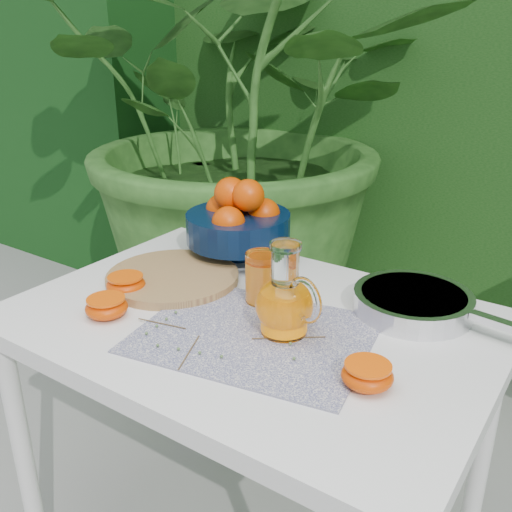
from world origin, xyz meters
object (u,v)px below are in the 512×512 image
Objects in this scene: cutting_board at (173,277)px; fruit_bowl at (239,221)px; juice_pitcher at (285,303)px; white_table at (251,349)px; saute_pan at (414,302)px.

cutting_board is 0.95× the size of fruit_bowl.
cutting_board is 1.67× the size of juice_pitcher.
fruit_bowl is 1.75× the size of juice_pitcher.
fruit_bowl is (-0.22, 0.26, 0.18)m from white_table.
white_table is at bearing -8.92° from cutting_board.
saute_pan is (0.28, 0.21, 0.11)m from white_table.
juice_pitcher is 0.42× the size of saute_pan.
fruit_bowl is at bearing 129.90° from white_table.
cutting_board reaches higher than white_table.
saute_pan is (0.18, 0.23, -0.04)m from juice_pitcher.
saute_pan reaches higher than cutting_board.
juice_pitcher is (0.32, -0.29, -0.03)m from fruit_bowl.
fruit_bowl reaches higher than white_table.
juice_pitcher is (0.10, -0.02, 0.15)m from white_table.
fruit_bowl reaches higher than saute_pan.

